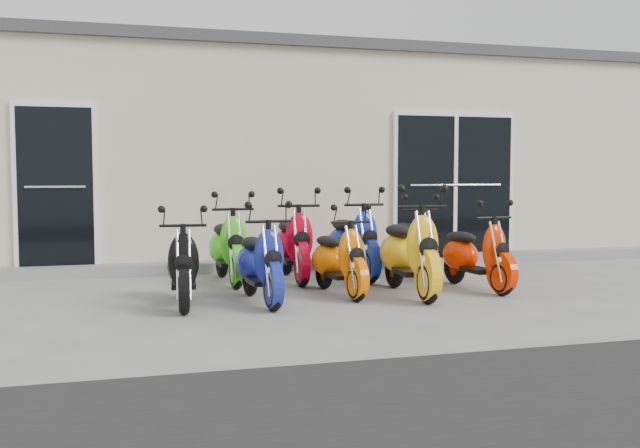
% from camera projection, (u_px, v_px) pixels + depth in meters
% --- Properties ---
extents(ground, '(80.00, 80.00, 0.00)m').
position_uv_depth(ground, '(334.00, 292.00, 8.30)').
color(ground, gray).
rests_on(ground, ground).
extents(building, '(14.00, 6.00, 3.20)m').
position_uv_depth(building, '(253.00, 161.00, 13.18)').
color(building, beige).
rests_on(building, ground).
extents(roof_cap, '(14.20, 6.20, 0.16)m').
position_uv_depth(roof_cap, '(252.00, 70.00, 13.06)').
color(roof_cap, '#3F3F42').
rests_on(roof_cap, building).
extents(front_step, '(14.00, 0.40, 0.15)m').
position_uv_depth(front_step, '(293.00, 264.00, 10.23)').
color(front_step, gray).
rests_on(front_step, ground).
extents(door_left, '(1.07, 0.08, 2.22)m').
position_uv_depth(door_left, '(56.00, 182.00, 9.43)').
color(door_left, black).
rests_on(door_left, front_step).
extents(door_right, '(2.02, 0.08, 2.22)m').
position_uv_depth(door_right, '(454.00, 181.00, 11.00)').
color(door_right, black).
rests_on(door_right, front_step).
extents(scooter_front_black, '(0.63, 1.48, 1.07)m').
position_uv_depth(scooter_front_black, '(183.00, 255.00, 7.36)').
color(scooter_front_black, black).
rests_on(scooter_front_black, ground).
extents(scooter_front_blue, '(0.64, 1.52, 1.10)m').
position_uv_depth(scooter_front_blue, '(260.00, 251.00, 7.53)').
color(scooter_front_blue, navy).
rests_on(scooter_front_blue, ground).
extents(scooter_front_orange_a, '(0.66, 1.47, 1.05)m').
position_uv_depth(scooter_front_orange_a, '(339.00, 249.00, 8.04)').
color(scooter_front_orange_a, '#F66801').
rests_on(scooter_front_orange_a, ground).
extents(scooter_front_orange_b, '(0.72, 1.74, 1.26)m').
position_uv_depth(scooter_front_orange_b, '(409.00, 240.00, 8.02)').
color(scooter_front_orange_b, yellow).
rests_on(scooter_front_orange_b, ground).
extents(scooter_front_red, '(0.70, 1.52, 1.08)m').
position_uv_depth(scooter_front_red, '(476.00, 244.00, 8.43)').
color(scooter_front_red, red).
rests_on(scooter_front_red, ground).
extents(scooter_back_green, '(0.62, 1.60, 1.17)m').
position_uv_depth(scooter_back_green, '(228.00, 237.00, 8.93)').
color(scooter_back_green, '#41D21C').
rests_on(scooter_back_green, ground).
extents(scooter_back_red, '(0.68, 1.67, 1.21)m').
position_uv_depth(scooter_back_red, '(293.00, 234.00, 9.13)').
color(scooter_back_red, '#C2001C').
rests_on(scooter_back_red, ground).
extents(scooter_back_blue, '(0.69, 1.68, 1.22)m').
position_uv_depth(scooter_back_blue, '(353.00, 232.00, 9.35)').
color(scooter_back_blue, '#112A9C').
rests_on(scooter_back_blue, ground).
extents(scooter_back_yellow, '(0.69, 1.56, 1.11)m').
position_uv_depth(scooter_back_yellow, '(412.00, 234.00, 9.65)').
color(scooter_back_yellow, '#D69C09').
rests_on(scooter_back_yellow, ground).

